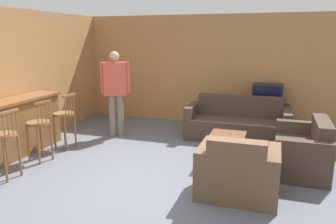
{
  "coord_description": "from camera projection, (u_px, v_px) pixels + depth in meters",
  "views": [
    {
      "loc": [
        1.5,
        -4.17,
        2.07
      ],
      "look_at": [
        -0.19,
        0.9,
        0.85
      ],
      "focal_mm": 35.0,
      "sensor_mm": 36.0,
      "label": 1
    }
  ],
  "objects": [
    {
      "name": "ground_plane",
      "position": [
        161.0,
        183.0,
        4.78
      ],
      "size": [
        24.0,
        24.0,
        0.0
      ],
      "primitive_type": "plane",
      "color": "#565B66"
    },
    {
      "name": "wall_left",
      "position": [
        36.0,
        76.0,
        6.7
      ],
      "size": [
        0.08,
        8.64,
        2.6
      ],
      "color": "#B27A47",
      "rests_on": "ground_plane"
    },
    {
      "name": "coffee_table",
      "position": [
        226.0,
        141.0,
        5.53
      ],
      "size": [
        0.6,
        1.04,
        0.42
      ],
      "color": "brown",
      "rests_on": "ground_plane"
    },
    {
      "name": "bar_chair_mid",
      "position": [
        39.0,
        128.0,
        5.52
      ],
      "size": [
        0.46,
        0.46,
        1.05
      ],
      "color": "brown",
      "rests_on": "ground_plane"
    },
    {
      "name": "bar_chair_far",
      "position": [
        65.0,
        119.0,
        6.17
      ],
      "size": [
        0.42,
        0.42,
        1.05
      ],
      "color": "brown",
      "rests_on": "ground_plane"
    },
    {
      "name": "bar_counter",
      "position": [
        10.0,
        129.0,
        5.7
      ],
      "size": [
        0.55,
        2.22,
        1.01
      ],
      "color": "brown",
      "rests_on": "ground_plane"
    },
    {
      "name": "tv_unit",
      "position": [
        266.0,
        118.0,
        7.32
      ],
      "size": [
        0.95,
        0.44,
        0.62
      ],
      "color": "#2D2319",
      "rests_on": "ground_plane"
    },
    {
      "name": "loveseat_right",
      "position": [
        303.0,
        151.0,
        5.17
      ],
      "size": [
        0.78,
        1.32,
        0.84
      ],
      "color": "#423328",
      "rests_on": "ground_plane"
    },
    {
      "name": "bar_chair_near",
      "position": [
        5.0,
        141.0,
        4.82
      ],
      "size": [
        0.4,
        0.4,
        1.05
      ],
      "color": "brown",
      "rests_on": "ground_plane"
    },
    {
      "name": "wall_back",
      "position": [
        212.0,
        70.0,
        7.86
      ],
      "size": [
        9.4,
        0.08,
        2.6
      ],
      "color": "#B27A47",
      "rests_on": "ground_plane"
    },
    {
      "name": "tv",
      "position": [
        267.0,
        94.0,
        7.2
      ],
      "size": [
        0.64,
        0.42,
        0.46
      ],
      "color": "black",
      "rests_on": "tv_unit"
    },
    {
      "name": "armchair_near",
      "position": [
        238.0,
        174.0,
        4.32
      ],
      "size": [
        1.04,
        0.8,
        0.85
      ],
      "color": "brown",
      "rests_on": "ground_plane"
    },
    {
      "name": "person_by_window",
      "position": [
        115.0,
        89.0,
        6.87
      ],
      "size": [
        0.56,
        0.37,
        1.79
      ],
      "color": "#756B5B",
      "rests_on": "ground_plane"
    },
    {
      "name": "couch_far",
      "position": [
        237.0,
        124.0,
        6.77
      ],
      "size": [
        2.07,
        0.85,
        0.87
      ],
      "color": "#423328",
      "rests_on": "ground_plane"
    }
  ]
}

